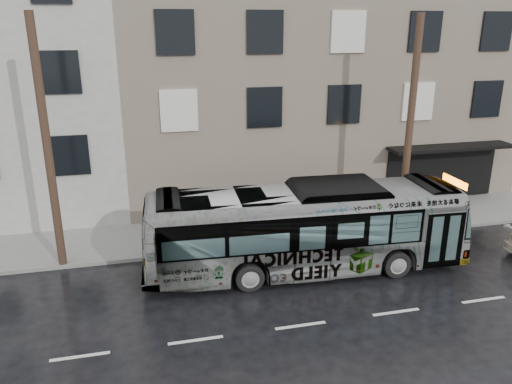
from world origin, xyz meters
TOP-DOWN VIEW (x-y plane):
  - ground at (0.00, 0.00)m, footprint 120.00×120.00m
  - sidewalk at (0.00, 4.90)m, footprint 90.00×3.60m
  - building_taupe at (5.00, 12.70)m, footprint 20.00×12.00m
  - utility_pole_front at (6.50, 3.30)m, footprint 0.30×0.30m
  - utility_pole_rear at (-7.50, 3.30)m, footprint 0.30×0.30m
  - sign_post at (7.60, 3.30)m, footprint 0.06×0.06m
  - bus at (1.30, 1.00)m, footprint 11.91×3.35m

SIDE VIEW (x-z plane):
  - ground at x=0.00m, z-range 0.00..0.00m
  - sidewalk at x=0.00m, z-range 0.00..0.15m
  - sign_post at x=7.60m, z-range 0.15..2.55m
  - bus at x=1.30m, z-range 0.00..3.28m
  - utility_pole_front at x=6.50m, z-range 0.15..9.15m
  - utility_pole_rear at x=-7.50m, z-range 0.15..9.15m
  - building_taupe at x=5.00m, z-range 0.00..11.00m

